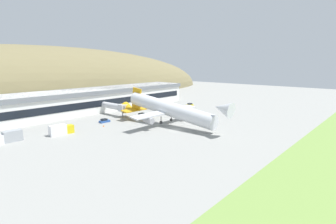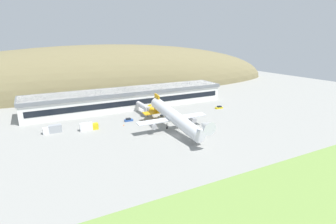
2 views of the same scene
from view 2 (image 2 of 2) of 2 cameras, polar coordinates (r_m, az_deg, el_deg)
The scene contains 12 objects.
ground_plane at distance 107.03m, azimuth 1.45°, elevation -5.19°, with size 392.69×392.69×0.00m, color gray.
grass_strip_foreground at distance 71.27m, azimuth 23.53°, elevation -18.16°, with size 353.43×31.88×0.08m, color #759947.
hill_backdrop at distance 217.81m, azimuth -12.38°, elevation 5.29°, with size 317.73×83.01×67.36m, color olive.
terminal_building at distance 151.37m, azimuth -8.31°, elevation 3.26°, with size 113.49×19.27×10.43m.
jetway_0 at distance 136.38m, azimuth -5.25°, elevation 1.14°, with size 3.38×15.20×5.43m.
cargo_airplane at distance 111.33m, azimuth 1.27°, elevation -1.11°, with size 32.38×50.44×12.49m.
service_car_0 at distance 126.68m, azimuth -8.58°, elevation -1.71°, with size 4.12×2.09×1.47m.
service_car_1 at distance 150.48m, azimuth 11.04°, elevation 0.98°, with size 4.35×2.14×1.47m.
service_car_2 at distance 130.52m, azimuth -1.21°, elevation -0.99°, with size 4.40×1.80×1.57m.
fuel_truck at distance 118.07m, azimuth -16.87°, elevation -3.06°, with size 7.74×2.61×3.28m.
box_truck at distance 119.90m, azimuth -23.79°, elevation -3.46°, with size 7.53×2.47×3.28m.
traffic_cone_0 at distance 120.66m, azimuth -9.60°, elevation -2.82°, with size 0.52×0.52×0.58m.
Camera 2 is at (-48.95, -87.13, 38.30)m, focal length 28.00 mm.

